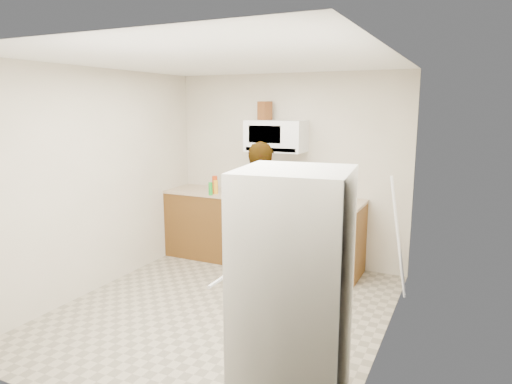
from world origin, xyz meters
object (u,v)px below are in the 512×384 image
Objects in this scene: person at (260,215)px; saucepan at (263,187)px; gas_range at (271,229)px; kettle at (325,190)px; microwave at (276,136)px; fridge at (293,297)px.

saucepan is at bearing -74.24° from person.
gas_range is 0.88m from kettle.
saucepan is (-0.18, 0.00, -0.68)m from microwave.
gas_range is 0.80m from person.
microwave reaches higher than fridge.
person is at bearing -67.66° from saucepan.
microwave is at bearing 90.00° from gas_range.
saucepan is at bearing 179.23° from microwave.
gas_range reaches higher than saucepan.
microwave is 3.13× the size of saucepan.
microwave is at bearing -85.59° from person.
saucepan is at bearing 111.13° from fridge.
microwave is 1.20m from person.
fridge is 2.91m from kettle.
fridge is (1.15, -1.98, 0.00)m from person.
saucepan is (-0.85, -0.03, -0.02)m from kettle.
kettle is at bearing 2.92° from microwave.
fridge is (1.31, -2.80, -0.85)m from microwave.
microwave is at bearing -0.77° from saucepan.
kettle is at bearing 13.63° from gas_range.
person is (0.16, -0.82, -0.85)m from microwave.
fridge is at bearing -61.20° from kettle.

